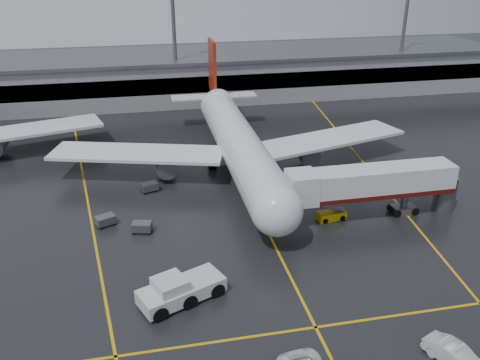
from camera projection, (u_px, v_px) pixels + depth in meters
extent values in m
plane|color=black|center=(253.00, 202.00, 59.42)|extent=(220.00, 220.00, 0.00)
cube|color=gold|center=(253.00, 202.00, 59.42)|extent=(0.25, 90.00, 0.02)
cube|color=gold|center=(316.00, 327.00, 39.88)|extent=(60.00, 0.25, 0.02)
cube|color=gold|center=(84.00, 182.00, 64.63)|extent=(9.99, 69.35, 0.02)
cube|color=gold|center=(360.00, 159.00, 71.61)|extent=(7.57, 69.64, 0.02)
cube|color=gray|center=(199.00, 76.00, 100.38)|extent=(120.00, 18.00, 8.00)
cube|color=black|center=(205.00, 84.00, 92.35)|extent=(120.00, 0.40, 3.00)
cube|color=#595B60|center=(198.00, 54.00, 98.57)|extent=(122.00, 19.00, 0.60)
cylinder|color=#595B60|center=(174.00, 38.00, 90.55)|extent=(0.70, 0.70, 25.00)
cylinder|color=#595B60|center=(404.00, 30.00, 98.82)|extent=(0.70, 0.70, 25.00)
cylinder|color=silver|center=(239.00, 145.00, 64.76)|extent=(5.20, 36.00, 5.20)
sphere|color=silver|center=(277.00, 210.00, 48.77)|extent=(5.20, 5.20, 5.20)
cone|color=silver|center=(214.00, 97.00, 83.16)|extent=(4.94, 8.00, 4.94)
cube|color=maroon|center=(212.00, 66.00, 81.99)|extent=(0.50, 5.50, 8.50)
cube|color=silver|center=(214.00, 96.00, 83.08)|extent=(14.00, 3.00, 0.25)
cube|color=silver|center=(137.00, 153.00, 64.49)|extent=(22.80, 11.83, 0.40)
cube|color=silver|center=(329.00, 139.00, 69.26)|extent=(22.80, 11.83, 0.40)
cylinder|color=#595B60|center=(166.00, 164.00, 64.83)|extent=(2.60, 4.50, 2.60)
cylinder|color=#595B60|center=(306.00, 153.00, 68.32)|extent=(2.60, 4.50, 2.60)
cylinder|color=#595B60|center=(268.00, 224.00, 52.79)|extent=(0.56, 0.56, 2.00)
cylinder|color=#595B60|center=(212.00, 161.00, 68.19)|extent=(0.56, 0.56, 2.00)
cylinder|color=#595B60|center=(258.00, 158.00, 69.36)|extent=(0.56, 0.56, 2.00)
cylinder|color=black|center=(268.00, 228.00, 53.02)|extent=(0.40, 1.10, 1.10)
cylinder|color=black|center=(212.00, 164.00, 68.38)|extent=(1.00, 1.40, 1.40)
cylinder|color=black|center=(258.00, 161.00, 69.55)|extent=(1.00, 1.40, 1.40)
cube|color=silver|center=(22.00, 131.00, 72.21)|extent=(22.80, 11.83, 0.40)
cube|color=silver|center=(374.00, 181.00, 54.45)|extent=(18.00, 3.20, 3.00)
cube|color=#450E0A|center=(373.00, 192.00, 54.99)|extent=(18.00, 3.30, 0.50)
cube|color=silver|center=(302.00, 188.00, 52.94)|extent=(3.00, 3.40, 3.30)
cylinder|color=#595B60|center=(404.00, 201.00, 56.40)|extent=(0.80, 0.80, 3.00)
cube|color=#595B60|center=(403.00, 209.00, 56.84)|extent=(2.60, 1.60, 0.90)
cylinder|color=#595B60|center=(445.00, 193.00, 57.11)|extent=(2.40, 2.40, 4.00)
cylinder|color=black|center=(394.00, 210.00, 56.64)|extent=(0.90, 1.80, 0.90)
cylinder|color=black|center=(412.00, 209.00, 57.05)|extent=(0.90, 1.80, 0.90)
cube|color=silver|center=(182.00, 290.00, 42.65)|extent=(7.88, 5.56, 1.25)
cube|color=silver|center=(170.00, 285.00, 41.67)|extent=(3.29, 3.29, 1.05)
cube|color=black|center=(170.00, 285.00, 41.67)|extent=(2.96, 2.96, 0.94)
cylinder|color=black|center=(153.00, 306.00, 41.40)|extent=(2.48, 3.42, 1.36)
cylinder|color=black|center=(182.00, 294.00, 42.80)|extent=(2.48, 3.42, 1.36)
cylinder|color=black|center=(209.00, 283.00, 44.21)|extent=(2.48, 3.42, 1.36)
cube|color=#DCB009|center=(331.00, 215.00, 55.52)|extent=(3.28, 1.66, 0.96)
cube|color=#595B60|center=(332.00, 208.00, 55.14)|extent=(3.11, 1.13, 1.10)
cylinder|color=black|center=(323.00, 219.00, 55.32)|extent=(0.78, 1.55, 0.61)
cylinder|color=black|center=(340.00, 216.00, 55.91)|extent=(0.78, 1.55, 0.61)
imported|color=silver|center=(456.00, 356.00, 35.98)|extent=(3.48, 5.08, 1.59)
cube|color=#595B60|center=(142.00, 227.00, 52.98)|extent=(2.25, 1.74, 0.90)
cylinder|color=black|center=(134.00, 233.00, 52.75)|extent=(0.40, 0.20, 0.40)
cylinder|color=black|center=(149.00, 233.00, 52.70)|extent=(0.40, 0.20, 0.40)
cylinder|color=black|center=(136.00, 228.00, 53.66)|extent=(0.40, 0.20, 0.40)
cylinder|color=black|center=(151.00, 228.00, 53.61)|extent=(0.40, 0.20, 0.40)
cube|color=#595B60|center=(105.00, 220.00, 54.28)|extent=(2.35, 2.00, 0.90)
cylinder|color=black|center=(101.00, 228.00, 53.69)|extent=(0.40, 0.20, 0.40)
cylinder|color=black|center=(115.00, 223.00, 54.53)|extent=(0.40, 0.20, 0.40)
cylinder|color=black|center=(97.00, 224.00, 54.42)|extent=(0.40, 0.20, 0.40)
cylinder|color=black|center=(111.00, 220.00, 55.27)|extent=(0.40, 0.20, 0.40)
cube|color=#595B60|center=(149.00, 186.00, 61.85)|extent=(2.31, 1.88, 0.90)
cylinder|color=black|center=(145.00, 193.00, 61.29)|extent=(0.40, 0.20, 0.40)
cylinder|color=black|center=(157.00, 190.00, 62.03)|extent=(0.40, 0.20, 0.40)
cylinder|color=black|center=(142.00, 190.00, 62.07)|extent=(0.40, 0.20, 0.40)
cylinder|color=black|center=(154.00, 187.00, 62.81)|extent=(0.40, 0.20, 0.40)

